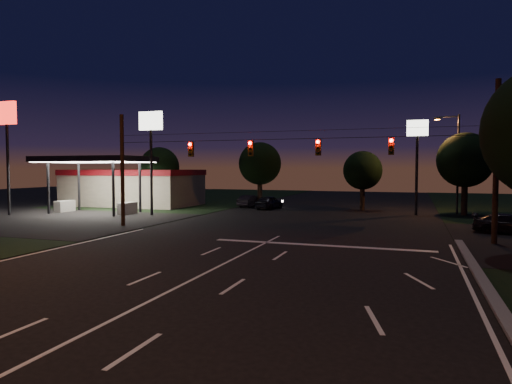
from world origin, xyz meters
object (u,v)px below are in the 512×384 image
at_px(car_oncoming_a, 269,202).
at_px(car_oncoming_b, 250,201).
at_px(utility_pole_right, 494,244).
at_px(car_cross, 510,224).

height_order(car_oncoming_a, car_oncoming_b, car_oncoming_a).
distance_m(utility_pole_right, car_oncoming_b, 28.03).
xyz_separation_m(utility_pole_right, car_oncoming_b, (-21.00, 18.55, 0.62)).
xyz_separation_m(utility_pole_right, car_oncoming_a, (-18.18, 16.57, 0.69)).
relative_size(car_oncoming_a, car_oncoming_b, 1.07).
bearing_deg(car_cross, car_oncoming_b, 69.03).
xyz_separation_m(car_oncoming_a, car_oncoming_b, (-2.82, 1.98, -0.07)).
relative_size(car_oncoming_b, car_cross, 0.86).
bearing_deg(car_oncoming_a, car_cross, 156.07).
bearing_deg(car_cross, utility_pole_right, 171.58).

